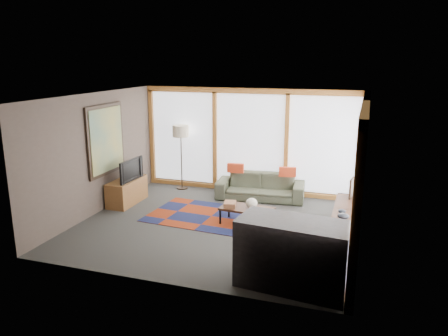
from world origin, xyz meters
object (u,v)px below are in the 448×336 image
(tv_console, at_px, (127,191))
(coffee_table, at_px, (247,216))
(television, at_px, (128,170))
(bar_counter, at_px, (293,254))
(bookshelf, at_px, (343,222))
(sofa, at_px, (260,187))
(floor_lamp, at_px, (181,157))

(tv_console, bearing_deg, coffee_table, -7.95)
(television, bearing_deg, tv_console, 72.46)
(bar_counter, bearing_deg, bookshelf, 81.96)
(bookshelf, height_order, tv_console, tv_console)
(bookshelf, bearing_deg, television, 176.36)
(coffee_table, bearing_deg, tv_console, 172.05)
(sofa, distance_m, television, 3.13)
(bar_counter, bearing_deg, television, 154.79)
(television, relative_size, bar_counter, 0.54)
(television, bearing_deg, floor_lamp, -19.68)
(bookshelf, bearing_deg, sofa, 140.98)
(bookshelf, xyz_separation_m, tv_console, (-4.89, 0.34, 0.03))
(coffee_table, distance_m, television, 3.02)
(tv_console, xyz_separation_m, television, (0.09, -0.03, 0.54))
(sofa, xyz_separation_m, floor_lamp, (-2.13, 0.19, 0.53))
(coffee_table, bearing_deg, bar_counter, -59.20)
(coffee_table, height_order, tv_console, tv_console)
(tv_console, bearing_deg, television, -21.03)
(coffee_table, xyz_separation_m, television, (-2.92, 0.39, 0.64))
(coffee_table, bearing_deg, television, 172.45)
(sofa, relative_size, bookshelf, 1.02)
(floor_lamp, bearing_deg, tv_console, -116.35)
(television, distance_m, bar_counter, 4.97)
(tv_console, relative_size, television, 1.30)
(coffee_table, relative_size, tv_console, 0.93)
(floor_lamp, height_order, tv_console, floor_lamp)
(floor_lamp, distance_m, tv_console, 1.75)
(sofa, height_order, bar_counter, bar_counter)
(floor_lamp, relative_size, tv_console, 1.46)
(coffee_table, xyz_separation_m, tv_console, (-3.01, 0.42, 0.11))
(tv_console, bearing_deg, sofa, 24.31)
(floor_lamp, xyz_separation_m, tv_console, (-0.74, -1.49, -0.54))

